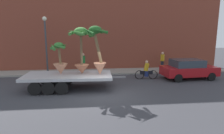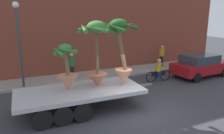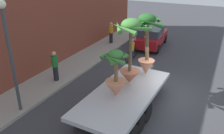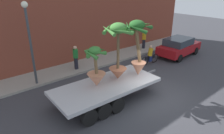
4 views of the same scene
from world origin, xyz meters
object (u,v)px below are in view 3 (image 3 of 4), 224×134
Objects in this scene: street_lamp at (9,44)px; potted_palm_middle at (116,78)px; potted_palm_front at (131,50)px; potted_palm_rear at (147,44)px; pedestrian_near_gate at (55,66)px; parked_car at (151,36)px; pedestrian_far_left at (111,32)px; cyclist at (132,51)px; flatbed_trailer at (122,98)px.

potted_palm_middle is at bearing -66.33° from street_lamp.
potted_palm_rear is at bearing -20.51° from potted_palm_front.
pedestrian_near_gate is 3.77m from street_lamp.
potted_palm_rear reaches higher than pedestrian_near_gate.
potted_palm_middle is 9.96m from parked_car.
parked_car is at bearing -71.34° from pedestrian_far_left.
potted_palm_front reaches higher than parked_car.
pedestrian_near_gate is 0.35× the size of street_lamp.
pedestrian_near_gate is at bearing 91.21° from potted_palm_front.
street_lamp reaches higher than parked_car.
potted_palm_front is 0.63× the size of street_lamp.
cyclist is 0.38× the size of street_lamp.
parked_car is 3.24m from pedestrian_far_left.
pedestrian_far_left is at bearing 32.69° from potted_palm_front.
potted_palm_middle is at bearing 169.71° from potted_palm_rear.
potted_palm_middle is 6.79m from cyclist.
flatbed_trailer is at bearing -150.32° from pedestrian_far_left.
potted_palm_front is at bearing -168.87° from parked_car.
pedestrian_near_gate is at bearing 162.01° from parked_car.
street_lamp is (-8.14, 2.04, 2.56)m from cyclist.
potted_palm_rear reaches higher than potted_palm_middle.
pedestrian_near_gate is (-0.09, 4.39, -1.59)m from potted_palm_front.
cyclist is at bearing 18.54° from flatbed_trailer.
cyclist is at bearing -25.73° from pedestrian_near_gate.
potted_palm_front is 1.79× the size of pedestrian_near_gate.
potted_palm_rear is 0.72× the size of parked_car.
potted_palm_middle is 4.61m from pedestrian_near_gate.
potted_palm_rear is 1.50× the size of potted_palm_middle.
flatbed_trailer is at bearing -64.09° from street_lamp.
cyclist is 1.08× the size of pedestrian_near_gate.
cyclist is 0.42× the size of parked_car.
parked_car is at bearing -17.99° from pedestrian_near_gate.
street_lamp is (-3.13, 3.98, 0.60)m from potted_palm_front.
potted_palm_front is 5.10m from street_lamp.
parked_car is at bearing -11.46° from street_lamp.
street_lamp reaches higher than flatbed_trailer.
flatbed_trailer is 4.65m from pedestrian_near_gate.
potted_palm_front reaches higher than pedestrian_far_left.
pedestrian_near_gate is at bearing 76.95° from flatbed_trailer.
potted_palm_middle is 0.48× the size of parked_car.
pedestrian_near_gate reaches higher than flatbed_trailer.
potted_palm_rear is 2.64m from potted_palm_middle.
parked_car is at bearing 11.13° from potted_palm_front.
potted_palm_middle is at bearing -163.62° from cyclist.
cyclist is at bearing -130.09° from pedestrian_far_left.
parked_car is 2.57× the size of pedestrian_far_left.
pedestrian_far_left is at bearing 108.66° from parked_car.
flatbed_trailer is 2.13× the size of potted_palm_rear.
cyclist is (5.00, 1.94, -1.96)m from potted_palm_front.
street_lamp reaches higher than potted_palm_middle.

